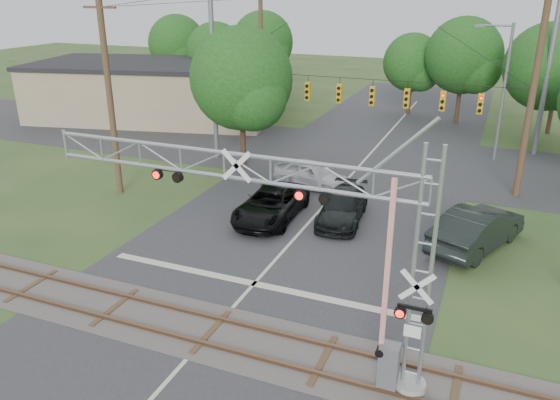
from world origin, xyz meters
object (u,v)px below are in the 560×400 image
at_px(commercial_building, 155,90).
at_px(streetlight, 502,86).
at_px(sedan_silver, 312,174).
at_px(pickup_black, 271,204).
at_px(crossing_gantry, 297,226).
at_px(car_dark, 343,207).
at_px(traffic_signal_span, 370,86).

distance_m(commercial_building, streetlight, 28.55).
bearing_deg(sedan_silver, pickup_black, -169.61).
bearing_deg(sedan_silver, commercial_building, 71.98).
bearing_deg(crossing_gantry, pickup_black, 116.91).
xyz_separation_m(sedan_silver, commercial_building, (-18.86, 12.01, 1.64)).
relative_size(car_dark, streetlight, 0.56).
xyz_separation_m(traffic_signal_span, pickup_black, (-2.81, -8.20, -4.80)).
distance_m(car_dark, commercial_building, 27.22).
relative_size(pickup_black, commercial_building, 0.25).
bearing_deg(traffic_signal_span, sedan_silver, -129.09).
bearing_deg(streetlight, traffic_signal_span, -136.35).
bearing_deg(traffic_signal_span, crossing_gantry, -82.72).
distance_m(crossing_gantry, pickup_black, 12.04).
xyz_separation_m(crossing_gantry, commercial_building, (-23.64, 27.37, -2.22)).
bearing_deg(crossing_gantry, commercial_building, 130.82).
bearing_deg(traffic_signal_span, streetlight, 43.65).
xyz_separation_m(crossing_gantry, pickup_black, (-5.16, 10.16, -3.88)).
bearing_deg(sedan_silver, car_dark, -128.98).
height_order(crossing_gantry, sedan_silver, crossing_gantry).
distance_m(crossing_gantry, streetlight, 25.52).
bearing_deg(streetlight, car_dark, -115.07).
xyz_separation_m(commercial_building, streetlight, (28.34, -2.28, 2.53)).
bearing_deg(commercial_building, sedan_silver, -45.15).
bearing_deg(pickup_black, streetlight, 54.59).
relative_size(sedan_silver, streetlight, 0.53).
relative_size(traffic_signal_span, car_dark, 3.87).
relative_size(traffic_signal_span, sedan_silver, 4.12).
bearing_deg(streetlight, pickup_black, -123.45).
bearing_deg(crossing_gantry, traffic_signal_span, 97.28).
height_order(traffic_signal_span, car_dark, traffic_signal_span).
relative_size(car_dark, sedan_silver, 1.06).
relative_size(pickup_black, sedan_silver, 1.20).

